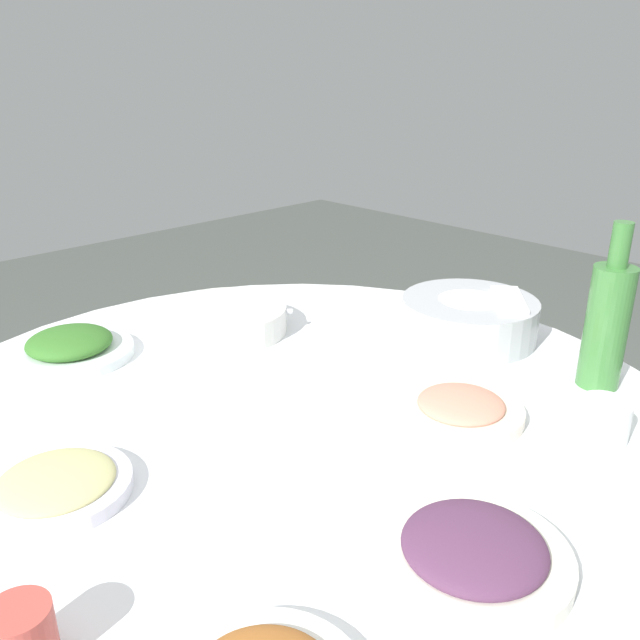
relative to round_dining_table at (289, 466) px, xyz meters
The scene contains 10 objects.
round_dining_table is the anchor object (origin of this frame).
rice_bowl 0.50m from the round_dining_table, 93.13° to the right, with size 0.28×0.28×0.09m.
soup_bowl 0.40m from the round_dining_table, 21.47° to the right, with size 0.26×0.26×0.06m.
dish_noodles 0.38m from the round_dining_table, 81.69° to the left, with size 0.20×0.20×0.03m.
dish_eggplant 0.43m from the round_dining_table, 168.64° to the left, with size 0.22×0.22×0.05m.
dish_greens 0.50m from the round_dining_table, 18.76° to the left, with size 0.24×0.24×0.06m.
dish_shrimp 0.30m from the round_dining_table, 136.98° to the right, with size 0.20×0.20×0.04m.
green_bottle 0.60m from the round_dining_table, 123.60° to the right, with size 0.07×0.07×0.29m.
tea_cup_near 0.51m from the round_dining_table, 143.02° to the right, with size 0.08×0.08×0.06m, color white.
tea_cup_far 0.55m from the round_dining_table, 110.25° to the left, with size 0.06×0.06×0.07m, color #C74C42.
Camera 1 is at (-0.71, 0.62, 1.31)m, focal length 36.85 mm.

